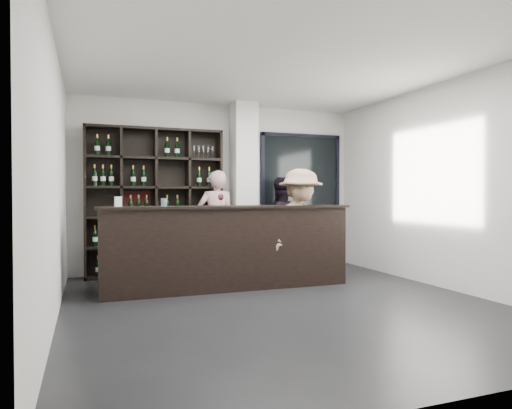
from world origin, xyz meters
name	(u,v)px	position (x,y,z in m)	size (l,w,h in m)	color
floor	(283,304)	(0.00, 0.00, -0.01)	(5.00, 5.50, 0.01)	black
wine_shelf	(155,202)	(-1.15, 2.57, 1.20)	(2.20, 0.35, 2.40)	black
structural_column	(244,187)	(0.35, 2.47, 1.45)	(0.40, 0.40, 2.90)	silver
glass_panel	(301,190)	(1.55, 2.69, 1.40)	(1.60, 0.08, 2.10)	black
tasting_counter	(227,247)	(-0.35, 1.14, 0.58)	(3.51, 0.72, 1.16)	black
taster_pink	(216,222)	(-0.16, 2.40, 0.86)	(0.63, 0.41, 1.72)	#C79D9E
taster_black	(279,224)	(0.95, 2.30, 0.81)	(0.79, 0.61, 1.62)	black
customer	(301,226)	(0.75, 1.05, 0.85)	(1.09, 0.63, 1.69)	#9C8061
wine_glass	(221,199)	(-0.47, 1.04, 1.25)	(0.08, 0.08, 0.19)	white
spit_cup	(164,202)	(-1.26, 0.98, 1.21)	(0.08, 0.08, 0.11)	#A7B7C8
napkin_stack	(295,205)	(0.69, 1.12, 1.17)	(0.11, 0.11, 0.02)	white
card_stand	(118,202)	(-1.82, 1.12, 1.22)	(0.09, 0.04, 0.13)	white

